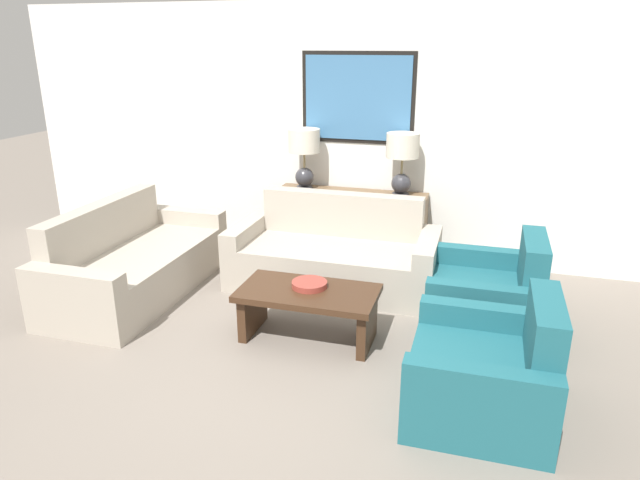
{
  "coord_description": "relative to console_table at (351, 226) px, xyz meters",
  "views": [
    {
      "loc": [
        1.31,
        -3.43,
        2.25
      ],
      "look_at": [
        0.02,
        0.96,
        0.65
      ],
      "focal_mm": 32.0,
      "sensor_mm": 36.0,
      "label": 1
    }
  ],
  "objects": [
    {
      "name": "couch_by_side",
      "position": [
        -1.75,
        -1.38,
        -0.1
      ],
      "size": [
        0.88,
        1.96,
        0.84
      ],
      "color": "#ADA393",
      "rests_on": "ground_plane"
    },
    {
      "name": "console_table",
      "position": [
        0.0,
        0.0,
        0.0
      ],
      "size": [
        1.58,
        0.36,
        0.76
      ],
      "color": "brown",
      "rests_on": "ground_plane"
    },
    {
      "name": "couch_by_back_wall",
      "position": [
        0.0,
        -0.68,
        -0.1
      ],
      "size": [
        1.96,
        0.88,
        0.84
      ],
      "color": "#ADA393",
      "rests_on": "ground_plane"
    },
    {
      "name": "decorative_bowl",
      "position": [
        0.08,
        -1.72,
        0.06
      ],
      "size": [
        0.28,
        0.28,
        0.05
      ],
      "color": "#93382D",
      "rests_on": "coffee_table"
    },
    {
      "name": "table_lamp_right",
      "position": [
        0.51,
        0.0,
        0.79
      ],
      "size": [
        0.33,
        0.33,
        0.63
      ],
      "color": "#333338",
      "rests_on": "console_table"
    },
    {
      "name": "ground_plane",
      "position": [
        0.0,
        -2.21,
        -0.38
      ],
      "size": [
        20.0,
        20.0,
        0.0
      ],
      "primitive_type": "plane",
      "color": "slate"
    },
    {
      "name": "back_wall",
      "position": [
        0.0,
        0.26,
        0.95
      ],
      "size": [
        7.84,
        0.12,
        2.65
      ],
      "color": "silver",
      "rests_on": "ground_plane"
    },
    {
      "name": "armchair_near_back_wall",
      "position": [
        1.45,
        -1.19,
        -0.11
      ],
      "size": [
        0.87,
        0.97,
        0.81
      ],
      "color": "#1E5B66",
      "rests_on": "ground_plane"
    },
    {
      "name": "armchair_near_camera",
      "position": [
        1.45,
        -2.37,
        -0.11
      ],
      "size": [
        0.87,
        0.97,
        0.81
      ],
      "color": "#1E5B66",
      "rests_on": "ground_plane"
    },
    {
      "name": "table_lamp_left",
      "position": [
        -0.51,
        0.0,
        0.79
      ],
      "size": [
        0.33,
        0.33,
        0.63
      ],
      "color": "#333338",
      "rests_on": "console_table"
    },
    {
      "name": "coffee_table",
      "position": [
        0.08,
        -1.78,
        -0.08
      ],
      "size": [
        1.08,
        0.58,
        0.42
      ],
      "color": "#3D2616",
      "rests_on": "ground_plane"
    }
  ]
}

